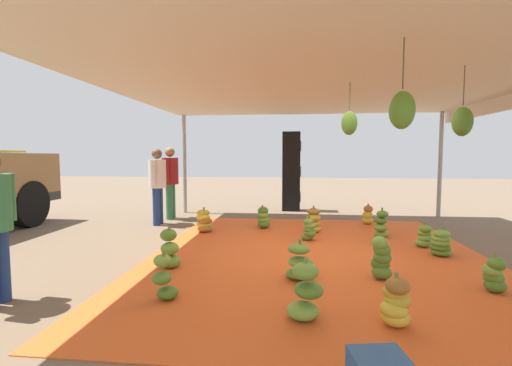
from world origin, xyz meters
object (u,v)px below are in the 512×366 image
Objects in this scene: banana_bunch_0 at (164,279)px; banana_bunch_9 at (305,293)px; banana_bunch_1 at (204,221)px; banana_bunch_7 at (263,218)px; banana_bunch_11 at (170,250)px; banana_bunch_10 at (299,263)px; banana_bunch_6 at (368,216)px; worker_1 at (157,181)px; banana_bunch_2 at (494,275)px; speaker_stack at (291,171)px; worker_2 at (170,177)px; banana_bunch_8 at (381,225)px; banana_bunch_12 at (396,302)px; banana_bunch_5 at (309,230)px; banana_bunch_4 at (313,221)px; banana_bunch_15 at (381,259)px; banana_bunch_3 at (441,244)px; banana_bunch_13 at (424,236)px.

banana_bunch_0 is 1.50m from banana_bunch_9.
banana_bunch_1 is 1.25m from banana_bunch_7.
banana_bunch_10 is at bearing -98.81° from banana_bunch_11.
banana_bunch_7 is (-0.65, 2.29, 0.02)m from banana_bunch_6.
worker_1 reaches higher than banana_bunch_6.
speaker_stack reaches higher than banana_bunch_2.
worker_1 is at bearing 177.68° from worker_2.
banana_bunch_7 is (3.21, 2.88, 0.03)m from banana_bunch_2.
worker_1 reaches higher than banana_bunch_8.
banana_bunch_12 is 0.29× the size of worker_1.
banana_bunch_5 is at bearing -120.48° from worker_2.
banana_bunch_6 is 4.77m from banana_bunch_11.
banana_bunch_6 is 0.94× the size of banana_bunch_10.
banana_bunch_8 is (-0.33, -1.24, 0.01)m from banana_bunch_4.
banana_bunch_4 is 2.74m from banana_bunch_10.
speaker_stack is at bearing 5.32° from banana_bunch_5.
banana_bunch_11 is at bearing 86.84° from banana_bunch_15.
worker_1 is (2.94, 1.34, 0.74)m from banana_bunch_11.
banana_bunch_5 is 2.04m from banana_bunch_10.
banana_bunch_11 is (1.06, 0.32, 0.02)m from banana_bunch_0.
banana_bunch_3 reaches higher than banana_bunch_13.
banana_bunch_5 is at bearing -3.21° from banana_bunch_9.
banana_bunch_10 is at bearing -143.87° from banana_bunch_1.
worker_1 is (0.19, 2.39, 0.77)m from banana_bunch_7.
banana_bunch_10 is (-1.24, 2.17, 0.01)m from banana_bunch_3.
banana_bunch_4 is 1.28m from banana_bunch_8.
banana_bunch_1 is 3.17m from banana_bunch_10.
worker_2 is (4.74, 1.63, 0.79)m from banana_bunch_0.
banana_bunch_7 is 2.82m from speaker_stack.
banana_bunch_8 is (-1.28, 0.02, 0.04)m from banana_bunch_6.
banana_bunch_1 is 1.12× the size of banana_bunch_2.
banana_bunch_4 is 2.03m from banana_bunch_13.
banana_bunch_1 is at bearing 2.70° from banana_bunch_11.
banana_bunch_0 is 0.94× the size of banana_bunch_15.
worker_1 is (1.44, 5.22, 0.81)m from banana_bunch_13.
banana_bunch_9 is 0.33× the size of worker_2.
banana_bunch_3 and banana_bunch_6 have the same top height.
banana_bunch_9 is 0.34× the size of worker_1.
banana_bunch_12 is 5.90m from worker_1.
banana_bunch_4 is 3.22m from banana_bunch_11.
banana_bunch_2 reaches higher than banana_bunch_13.
banana_bunch_5 is (-0.53, -2.08, -0.02)m from banana_bunch_1.
banana_bunch_3 is 0.81× the size of banana_bunch_9.
banana_bunch_1 reaches higher than banana_bunch_13.
banana_bunch_2 is 0.91× the size of banana_bunch_12.
banana_bunch_2 is at bearing -122.85° from worker_1.
banana_bunch_3 is 0.94× the size of banana_bunch_10.
banana_bunch_0 and banana_bunch_4 have the same top height.
banana_bunch_9 is 1.01× the size of banana_bunch_15.
banana_bunch_8 is at bearing 179.09° from banana_bunch_6.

